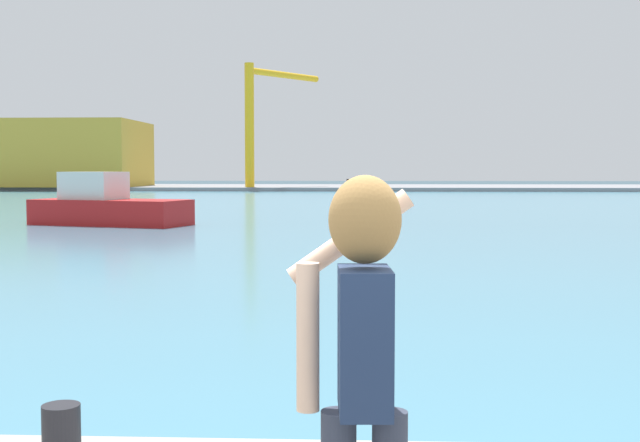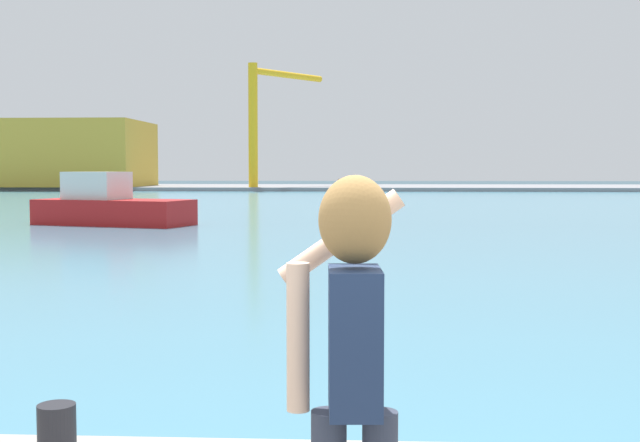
{
  "view_description": "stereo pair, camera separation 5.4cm",
  "coord_description": "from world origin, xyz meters",
  "views": [
    {
      "loc": [
        0.04,
        -3.23,
        2.33
      ],
      "look_at": [
        -0.49,
        7.66,
        1.64
      ],
      "focal_mm": 45.99,
      "sensor_mm": 36.0,
      "label": 1
    },
    {
      "loc": [
        0.09,
        -3.22,
        2.33
      ],
      "look_at": [
        -0.49,
        7.66,
        1.64
      ],
      "focal_mm": 45.99,
      "sensor_mm": 36.0,
      "label": 2
    }
  ],
  "objects": [
    {
      "name": "person_photographer",
      "position": [
        0.05,
        -0.09,
        1.64
      ],
      "size": [
        0.53,
        0.55,
        1.74
      ],
      "rotation": [
        0.0,
        0.0,
        1.63
      ],
      "color": "#2D3342",
      "rests_on": "quay_promenade"
    },
    {
      "name": "harbor_water",
      "position": [
        0.0,
        52.0,
        0.01
      ],
      "size": [
        140.0,
        100.0,
        0.02
      ],
      "primitive_type": "cube",
      "color": "teal",
      "rests_on": "ground_plane"
    },
    {
      "name": "harbor_bollard",
      "position": [
        -1.74,
        1.51,
        0.75
      ],
      "size": [
        0.23,
        0.23,
        0.35
      ],
      "primitive_type": "cylinder",
      "color": "black",
      "rests_on": "quay_promenade"
    },
    {
      "name": "boat_moored",
      "position": [
        -10.47,
        30.4,
        0.79
      ],
      "size": [
        6.97,
        4.32,
        2.21
      ],
      "rotation": [
        0.0,
        0.0,
        -0.3
      ],
      "color": "#B21919",
      "rests_on": "harbor_water"
    },
    {
      "name": "port_crane",
      "position": [
        -10.72,
        85.34,
        8.69
      ],
      "size": [
        7.46,
        9.46,
        13.2
      ],
      "color": "yellow",
      "rests_on": "far_shore_dock"
    },
    {
      "name": "warehouse_left",
      "position": [
        -32.89,
        88.17,
        4.07
      ],
      "size": [
        16.25,
        13.61,
        7.32
      ],
      "primitive_type": "cube",
      "color": "gold",
      "rests_on": "far_shore_dock"
    },
    {
      "name": "far_shore_dock",
      "position": [
        0.0,
        92.0,
        0.21
      ],
      "size": [
        140.0,
        20.0,
        0.41
      ],
      "primitive_type": "cube",
      "color": "gray",
      "rests_on": "ground_plane"
    },
    {
      "name": "ground_plane",
      "position": [
        0.0,
        50.0,
        0.0
      ],
      "size": [
        220.0,
        220.0,
        0.0
      ],
      "primitive_type": "plane",
      "color": "#334751"
    }
  ]
}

